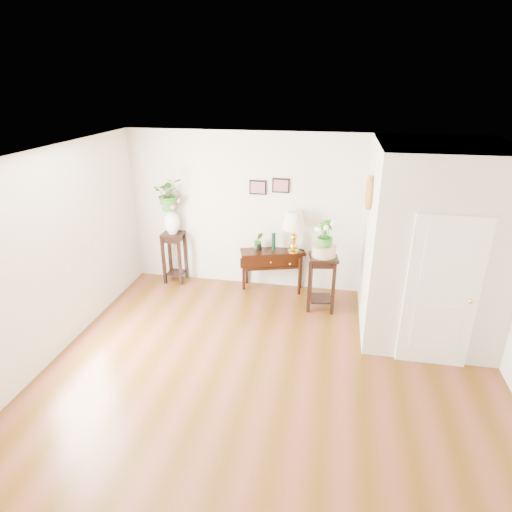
% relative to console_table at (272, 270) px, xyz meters
% --- Properties ---
extents(floor, '(6.00, 5.50, 0.02)m').
position_rel_console_table_xyz_m(floor, '(0.35, -2.57, -0.38)').
color(floor, brown).
rests_on(floor, ground).
extents(ceiling, '(6.00, 5.50, 0.02)m').
position_rel_console_table_xyz_m(ceiling, '(0.35, -2.57, 2.42)').
color(ceiling, white).
rests_on(ceiling, ground).
extents(wall_back, '(6.00, 0.02, 2.80)m').
position_rel_console_table_xyz_m(wall_back, '(0.35, 0.18, 1.02)').
color(wall_back, silver).
rests_on(wall_back, ground).
extents(wall_front, '(6.00, 0.02, 2.80)m').
position_rel_console_table_xyz_m(wall_front, '(0.35, -5.32, 1.02)').
color(wall_front, silver).
rests_on(wall_front, ground).
extents(wall_left, '(0.02, 5.50, 2.80)m').
position_rel_console_table_xyz_m(wall_left, '(-2.65, -2.57, 1.02)').
color(wall_left, silver).
rests_on(wall_left, ground).
extents(partition, '(1.80, 1.95, 2.80)m').
position_rel_console_table_xyz_m(partition, '(2.45, -0.79, 1.02)').
color(partition, silver).
rests_on(partition, floor).
extents(door, '(0.90, 0.05, 2.10)m').
position_rel_console_table_xyz_m(door, '(2.45, -1.79, 0.67)').
color(door, white).
rests_on(door, floor).
extents(art_print_left, '(0.30, 0.02, 0.25)m').
position_rel_console_table_xyz_m(art_print_left, '(-0.30, 0.16, 1.47)').
color(art_print_left, black).
rests_on(art_print_left, wall_back).
extents(art_print_right, '(0.30, 0.02, 0.25)m').
position_rel_console_table_xyz_m(art_print_right, '(0.10, 0.16, 1.52)').
color(art_print_right, black).
rests_on(art_print_right, wall_back).
extents(wall_ornament, '(0.07, 0.51, 0.51)m').
position_rel_console_table_xyz_m(wall_ornament, '(1.51, -0.67, 1.67)').
color(wall_ornament, '#BF722A').
rests_on(wall_ornament, partition).
extents(console_table, '(1.20, 0.70, 0.76)m').
position_rel_console_table_xyz_m(console_table, '(0.00, 0.00, 0.00)').
color(console_table, black).
rests_on(console_table, floor).
extents(table_lamp, '(0.50, 0.50, 0.75)m').
position_rel_console_table_xyz_m(table_lamp, '(0.37, 0.00, 0.73)').
color(table_lamp, yellow).
rests_on(table_lamp, console_table).
extents(green_vase, '(0.09, 0.09, 0.33)m').
position_rel_console_table_xyz_m(green_vase, '(0.01, 0.00, 0.55)').
color(green_vase, black).
rests_on(green_vase, console_table).
extents(potted_plant, '(0.21, 0.19, 0.31)m').
position_rel_console_table_xyz_m(potted_plant, '(-0.26, 0.00, 0.53)').
color(potted_plant, '#2F7420').
rests_on(potted_plant, console_table).
extents(plant_stand_a, '(0.38, 0.38, 0.97)m').
position_rel_console_table_xyz_m(plant_stand_a, '(-1.86, 0.00, 0.10)').
color(plant_stand_a, black).
rests_on(plant_stand_a, floor).
extents(porcelain_vase, '(0.34, 0.34, 0.50)m').
position_rel_console_table_xyz_m(porcelain_vase, '(-1.86, 0.00, 0.81)').
color(porcelain_vase, white).
rests_on(porcelain_vase, plant_stand_a).
extents(lily_arrangement, '(0.68, 0.64, 0.60)m').
position_rel_console_table_xyz_m(lily_arrangement, '(-1.86, 0.00, 1.29)').
color(lily_arrangement, '#2F7420').
rests_on(lily_arrangement, porcelain_vase).
extents(plant_stand_b, '(0.51, 0.51, 0.95)m').
position_rel_console_table_xyz_m(plant_stand_b, '(0.91, -0.53, 0.09)').
color(plant_stand_b, black).
rests_on(plant_stand_b, floor).
extents(ceramic_bowl, '(0.48, 0.48, 0.17)m').
position_rel_console_table_xyz_m(ceramic_bowl, '(0.91, -0.53, 0.65)').
color(ceramic_bowl, '#C1B396').
rests_on(ceramic_bowl, plant_stand_b).
extents(narcissus, '(0.32, 0.32, 0.48)m').
position_rel_console_table_xyz_m(narcissus, '(0.91, -0.53, 0.93)').
color(narcissus, '#2F7420').
rests_on(narcissus, ceramic_bowl).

